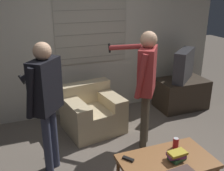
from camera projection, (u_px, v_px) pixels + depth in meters
The scene contains 10 objects.
wall_back at pixel (82, 42), 4.46m from camera, with size 5.20×0.08×2.55m.
armchair_beige at pixel (92, 112), 4.17m from camera, with size 0.96×0.90×0.72m.
coffee_table at pixel (167, 163), 2.83m from camera, with size 1.01×0.59×0.42m.
tv_stand at pixel (181, 94), 4.95m from camera, with size 0.91×0.59×0.55m.
tv at pixel (184, 65), 4.75m from camera, with size 0.68×0.63×0.56m.
person_left_standing at pixel (45, 94), 2.97m from camera, with size 0.48×0.75×1.62m.
person_right_standing at pixel (146, 76), 3.48m from camera, with size 0.57×0.82×1.64m.
book_stack at pixel (177, 156), 2.79m from camera, with size 0.21×0.17×0.11m.
soda_can at pixel (176, 143), 3.00m from camera, with size 0.07×0.07×0.13m.
spare_remote at pixel (128, 159), 2.81m from camera, with size 0.11×0.13×0.02m.
Camera 1 is at (-1.09, -2.30, 2.15)m, focal length 42.00 mm.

